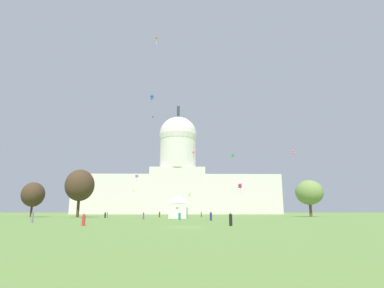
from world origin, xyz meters
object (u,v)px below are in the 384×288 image
object	(u,v)px
kite_turquoise_low	(285,183)
person_maroon_near_tree_west	(159,215)
person_grey_edge_east	(107,215)
person_red_mid_center	(84,220)
person_navy_back_center	(211,216)
kite_black_high	(154,118)
person_purple_edge_west	(143,216)
kite_orange_high	(156,40)
kite_magenta_low	(240,186)
tree_east_mid	(309,192)
kite_red_mid	(193,153)
person_black_mid_left	(231,220)
person_teal_front_left	(180,216)
person_denim_back_left	(201,215)
kite_green_mid	(233,155)
person_olive_front_center	(175,215)
kite_blue_high	(152,97)
kite_lime_low	(190,195)
capitol_building	(178,181)
kite_violet_low	(137,176)
person_black_mid_right	(105,215)
person_grey_lawn_far_left	(32,218)
kite_yellow_low	(134,191)
kite_white_low	(194,191)
kite_pink_mid	(293,152)
tree_west_far	(33,194)
tree_west_near	(80,185)

from	to	relation	value
kite_turquoise_low	person_maroon_near_tree_west	bearing A→B (deg)	-21.90
person_grey_edge_east	person_red_mid_center	bearing A→B (deg)	68.11
person_navy_back_center	kite_black_high	size ratio (longest dim) A/B	0.63
person_purple_edge_west	kite_orange_high	xyz separation A→B (m)	(-0.51, 20.67, 55.70)
person_maroon_near_tree_west	kite_magenta_low	xyz separation A→B (m)	(25.11, 4.65, 8.93)
kite_magenta_low	tree_east_mid	bearing A→B (deg)	-140.97
kite_red_mid	person_black_mid_left	bearing A→B (deg)	-46.36
person_teal_front_left	person_denim_back_left	distance (m)	29.52
kite_black_high	kite_green_mid	distance (m)	37.94
kite_red_mid	person_olive_front_center	bearing A→B (deg)	-59.16
person_olive_front_center	kite_blue_high	world-z (taller)	kite_blue_high
person_purple_edge_west	kite_lime_low	world-z (taller)	kite_lime_low
kite_lime_low	kite_green_mid	world-z (taller)	kite_green_mid
kite_black_high	capitol_building	bearing A→B (deg)	2.05
person_olive_front_center	kite_violet_low	size ratio (longest dim) A/B	0.51
kite_orange_high	person_black_mid_right	bearing A→B (deg)	2.71
kite_violet_low	person_red_mid_center	bearing A→B (deg)	-60.51
person_grey_lawn_far_left	kite_yellow_low	size ratio (longest dim) A/B	1.81
person_teal_front_left	kite_white_low	xyz separation A→B (m)	(5.89, 106.98, 11.76)
person_purple_edge_west	kite_white_low	xyz separation A→B (m)	(14.01, 101.97, 11.70)
kite_turquoise_low	kite_white_low	bearing A→B (deg)	-88.73
person_black_mid_left	kite_yellow_low	bearing A→B (deg)	-170.05
tree_east_mid	kite_red_mid	world-z (taller)	kite_red_mid
person_black_mid_left	kite_turquoise_low	size ratio (longest dim) A/B	0.66
person_grey_edge_east	kite_yellow_low	xyz separation A→B (m)	(-3.25, 58.79, 9.84)
kite_pink_mid	kite_magenta_low	xyz separation A→B (m)	(-21.93, -11.09, -13.18)
tree_west_far	tree_west_near	bearing A→B (deg)	-17.25
kite_yellow_low	person_grey_lawn_far_left	bearing A→B (deg)	170.94
kite_green_mid	kite_red_mid	bearing A→B (deg)	-125.34
person_purple_edge_west	kite_green_mid	bearing A→B (deg)	16.68
person_black_mid_left	kite_orange_high	distance (m)	77.46
kite_black_high	person_navy_back_center	bearing A→B (deg)	-154.81
person_red_mid_center	person_navy_back_center	size ratio (longest dim) A/B	0.86
person_grey_edge_east	kite_blue_high	size ratio (longest dim) A/B	0.62
tree_east_mid	person_purple_edge_west	world-z (taller)	tree_east_mid
person_olive_front_center	kite_black_high	xyz separation A→B (m)	(-9.92, 27.03, 37.90)
kite_blue_high	tree_east_mid	bearing A→B (deg)	83.48
kite_yellow_low	kite_orange_high	world-z (taller)	kite_orange_high
person_red_mid_center	person_grey_lawn_far_left	distance (m)	16.04
person_black_mid_right	kite_red_mid	distance (m)	50.98
tree_west_near	kite_lime_low	xyz separation A→B (m)	(33.66, 35.53, -1.06)
kite_red_mid	kite_turquoise_low	size ratio (longest dim) A/B	1.15
kite_pink_mid	kite_magenta_low	world-z (taller)	kite_pink_mid
tree_west_far	tree_east_mid	xyz separation A→B (m)	(88.13, 1.21, 0.80)
tree_east_mid	kite_black_high	xyz separation A→B (m)	(-53.10, 19.67, 30.86)
person_black_mid_right	kite_lime_low	world-z (taller)	kite_lime_low
person_black_mid_left	person_maroon_near_tree_west	bearing A→B (deg)	-172.24
person_grey_edge_east	person_purple_edge_west	distance (m)	16.20
person_denim_back_left	kite_white_low	world-z (taller)	kite_white_low
kite_violet_low	kite_blue_high	size ratio (longest dim) A/B	1.07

